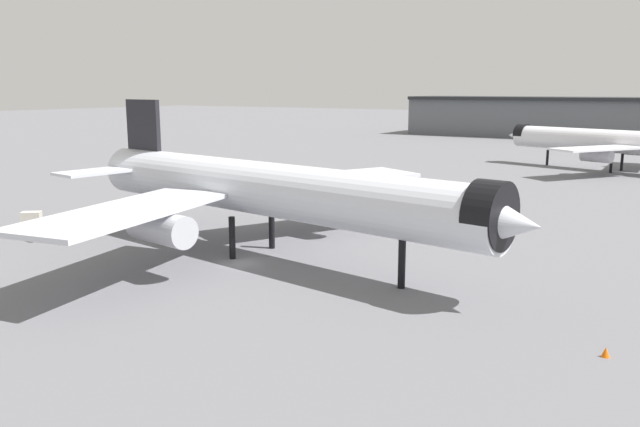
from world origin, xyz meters
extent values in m
plane|color=slate|center=(0.00, 0.00, 0.00)|extent=(900.00, 900.00, 0.00)
cylinder|color=silver|center=(1.04, 3.47, 7.28)|extent=(51.82, 12.62, 5.60)
cone|color=silver|center=(26.56, -0.07, 7.28)|extent=(6.85, 6.28, 5.49)
cone|color=silver|center=(-24.49, 7.00, 7.28)|extent=(7.94, 6.27, 5.32)
cylinder|color=black|center=(25.45, 0.08, 7.70)|extent=(3.27, 5.95, 5.65)
cube|color=silver|center=(-0.93, 18.27, 6.58)|extent=(17.54, 24.46, 0.45)
cylinder|color=#B7BAC1|center=(-0.09, 15.34, 4.73)|extent=(7.57, 4.04, 3.08)
cube|color=silver|center=(-4.88, -10.24, 6.58)|extent=(12.19, 24.28, 0.45)
cylinder|color=#B7BAC1|center=(-3.27, -7.66, 4.73)|extent=(7.57, 4.04, 3.08)
cube|color=black|center=(-20.40, 6.44, 11.75)|extent=(6.20, 1.40, 8.96)
cube|color=silver|center=(-20.60, 12.56, 7.84)|extent=(5.87, 9.83, 0.34)
cube|color=silver|center=(-22.25, 0.60, 7.84)|extent=(5.87, 9.83, 0.34)
cylinder|color=black|center=(17.37, 1.20, 2.24)|extent=(0.67, 0.67, 4.48)
cylinder|color=black|center=(-1.11, 6.73, 2.24)|extent=(0.67, 0.67, 4.48)
cylinder|color=black|center=(-1.92, 0.91, 2.24)|extent=(0.67, 0.67, 4.48)
cylinder|color=white|center=(19.22, 100.87, 6.42)|extent=(42.97, 16.70, 4.94)
cone|color=white|center=(-1.59, 106.84, 6.42)|extent=(6.56, 6.15, 4.84)
cylinder|color=black|center=(-0.64, 106.57, 6.79)|extent=(3.51, 5.41, 4.99)
cube|color=white|center=(19.07, 88.21, 5.81)|extent=(16.64, 20.02, 0.40)
cylinder|color=#B7BAC1|center=(18.72, 90.74, 4.18)|extent=(6.58, 4.29, 2.72)
cylinder|color=#B7BAC1|center=(24.17, 109.72, 4.18)|extent=(6.58, 4.29, 2.72)
cylinder|color=black|center=(5.90, 104.69, 1.98)|extent=(0.59, 0.59, 3.95)
cylinder|color=black|center=(20.58, 97.78, 1.98)|extent=(0.59, 0.59, 3.95)
cylinder|color=black|center=(22.01, 102.76, 1.98)|extent=(0.59, 0.59, 3.95)
cube|color=black|center=(1.22, 39.13, 0.50)|extent=(3.02, 3.57, 0.30)
cube|color=#194799|center=(0.72, 39.95, 1.25)|extent=(2.03, 1.92, 1.20)
cube|color=#1E2D38|center=(0.43, 40.44, 1.49)|extent=(1.19, 0.76, 0.60)
cube|color=#194799|center=(1.51, 38.63, 1.10)|extent=(2.36, 2.47, 0.90)
cylinder|color=black|center=(-0.05, 39.68, 0.35)|extent=(0.60, 0.74, 0.70)
cylinder|color=black|center=(1.33, 40.50, 0.35)|extent=(0.60, 0.74, 0.70)
cylinder|color=black|center=(1.10, 37.75, 0.35)|extent=(0.60, 0.74, 0.70)
cylinder|color=black|center=(2.48, 38.58, 0.35)|extent=(0.60, 0.74, 0.70)
cube|color=black|center=(-34.82, -0.27, 0.32)|extent=(2.80, 2.69, 0.20)
cube|color=beige|center=(-34.82, -0.27, 1.12)|extent=(2.80, 2.69, 1.40)
sphere|color=black|center=(-35.06, -1.46, 0.22)|extent=(0.44, 0.44, 0.44)
sphere|color=black|center=(-36.03, -0.32, 0.22)|extent=(0.44, 0.44, 0.44)
sphere|color=black|center=(-33.60, -0.22, 0.22)|extent=(0.44, 0.44, 0.44)
sphere|color=black|center=(-34.57, 0.92, 0.22)|extent=(0.44, 0.44, 0.44)
cone|color=#F2600C|center=(35.33, -5.24, 0.35)|extent=(0.56, 0.56, 0.69)
camera|label=1|loc=(40.66, -49.22, 17.57)|focal=36.00mm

